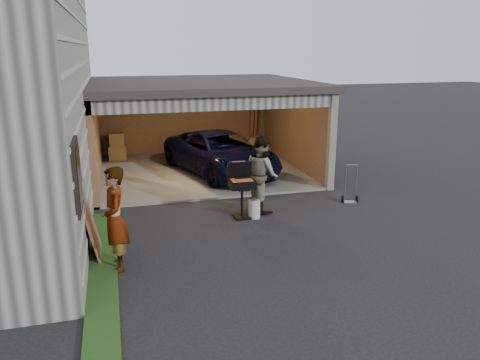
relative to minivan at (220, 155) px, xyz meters
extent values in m
plane|color=black|center=(-1.30, -5.95, -0.65)|extent=(80.00, 80.00, 0.00)
cube|color=#193814|center=(-3.55, -6.95, -0.62)|extent=(0.50, 8.00, 0.06)
cube|color=#605E59|center=(-0.55, 0.55, -0.62)|extent=(6.50, 6.00, 0.06)
cube|color=brown|center=(-0.55, 3.47, 0.70)|extent=(6.50, 0.15, 2.70)
cube|color=brown|center=(2.62, 0.55, 0.70)|extent=(0.15, 6.00, 2.70)
cube|color=brown|center=(-3.73, 0.55, 0.70)|extent=(0.15, 6.00, 2.70)
cube|color=#2D2B28|center=(-0.55, 0.55, 2.15)|extent=(6.80, 6.30, 0.20)
cube|color=#474744|center=(-0.55, -2.37, 1.87)|extent=(6.50, 0.16, 0.36)
cube|color=silver|center=(-0.55, -1.15, 1.97)|extent=(6.00, 2.40, 0.06)
cube|color=#474744|center=(2.60, -2.40, 0.70)|extent=(0.20, 0.18, 2.70)
cube|color=olive|center=(-3.10, 2.75, -0.34)|extent=(0.60, 0.50, 0.50)
cube|color=olive|center=(-3.10, 2.75, 0.14)|extent=(0.50, 0.45, 0.45)
cube|color=olive|center=(1.90, 2.65, -0.29)|extent=(0.55, 0.50, 0.60)
cube|color=brown|center=(2.08, 3.25, 0.55)|extent=(0.24, 0.43, 2.20)
imported|color=black|center=(0.00, 0.00, 0.00)|extent=(3.35, 5.06, 1.29)
imported|color=#C9DDFC|center=(-3.28, -5.90, 0.30)|extent=(0.52, 0.73, 1.90)
imported|color=#412919|center=(0.22, -3.55, 0.28)|extent=(0.81, 0.98, 1.86)
cube|color=black|center=(-0.40, -3.95, -0.62)|extent=(0.37, 0.37, 0.04)
cylinder|color=black|center=(-0.40, -3.95, -0.25)|extent=(0.06, 0.06, 0.74)
cube|color=black|center=(-0.40, -3.95, 0.18)|extent=(0.59, 0.41, 0.18)
cube|color=#59595B|center=(-0.40, -3.95, 0.25)|extent=(0.53, 0.35, 0.01)
cube|color=black|center=(-0.40, -3.70, 0.45)|extent=(0.59, 0.11, 0.41)
cylinder|color=silver|center=(-0.12, -4.02, -0.43)|extent=(0.34, 0.34, 0.43)
cube|color=brown|center=(-3.70, -5.25, -0.12)|extent=(0.26, 0.94, 1.04)
cube|color=gray|center=(2.60, -3.64, -0.63)|extent=(0.38, 0.30, 0.04)
cylinder|color=black|center=(2.46, -3.47, -0.56)|extent=(0.09, 0.17, 0.17)
cylinder|color=black|center=(2.81, -3.60, -0.56)|extent=(0.09, 0.17, 0.17)
cylinder|color=gray|center=(2.50, -3.49, -0.13)|extent=(0.03, 0.03, 0.98)
cylinder|color=gray|center=(2.77, -3.58, -0.13)|extent=(0.03, 0.03, 0.98)
cylinder|color=gray|center=(2.64, -3.53, 0.34)|extent=(0.27, 0.12, 0.03)
camera|label=1|loc=(-3.20, -13.96, 3.22)|focal=35.00mm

